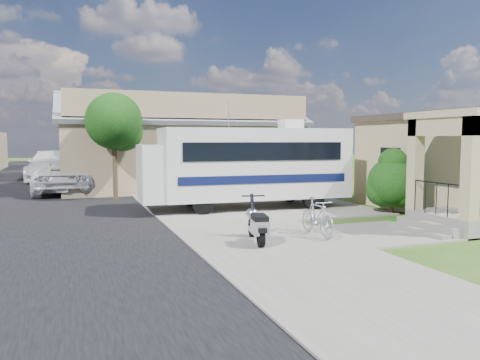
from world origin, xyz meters
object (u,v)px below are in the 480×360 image
object	(u,v)px
scooter	(257,225)
van	(51,166)
shrub	(393,180)
garden_hose	(396,223)
pickup_truck	(67,176)
motorhome	(247,164)
bicycle	(317,219)

from	to	relation	value
scooter	van	size ratio (longest dim) A/B	0.27
shrub	scooter	distance (m)	6.95
van	garden_hose	world-z (taller)	van
scooter	garden_hose	distance (m)	5.06
scooter	pickup_truck	distance (m)	14.43
scooter	pickup_truck	bearing A→B (deg)	119.47
shrub	van	xyz separation A→B (m)	(-11.61, 18.48, -0.24)
pickup_truck	scooter	bearing A→B (deg)	112.28
shrub	scooter	xyz separation A→B (m)	(-6.29, -2.87, -0.68)
scooter	van	distance (m)	22.00
motorhome	bicycle	world-z (taller)	motorhome
shrub	garden_hose	distance (m)	2.57
shrub	bicycle	world-z (taller)	shrub
bicycle	garden_hose	world-z (taller)	bicycle
shrub	van	size ratio (longest dim) A/B	0.36
motorhome	van	distance (m)	17.24
van	garden_hose	size ratio (longest dim) A/B	18.04
shrub	scooter	bearing A→B (deg)	-155.51
shrub	scooter	world-z (taller)	shrub
pickup_truck	van	world-z (taller)	van
shrub	van	bearing A→B (deg)	122.14
motorhome	pickup_truck	bearing A→B (deg)	130.99
scooter	pickup_truck	size ratio (longest dim) A/B	0.30
bicycle	scooter	bearing A→B (deg)	-172.73
scooter	van	bearing A→B (deg)	115.77
motorhome	pickup_truck	xyz separation A→B (m)	(-6.31, 8.03, -0.88)
pickup_truck	garden_hose	size ratio (longest dim) A/B	16.16
scooter	pickup_truck	world-z (taller)	pickup_truck
scooter	van	world-z (taller)	van
scooter	bicycle	size ratio (longest dim) A/B	1.03
garden_hose	pickup_truck	bearing A→B (deg)	126.15
bicycle	van	distance (m)	22.30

